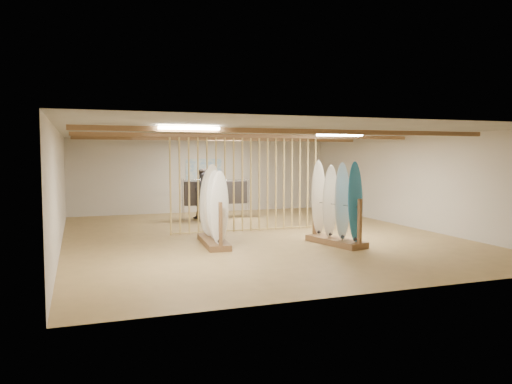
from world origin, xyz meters
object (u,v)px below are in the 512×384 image
object	(u,v)px
clothing_rack_a	(203,193)
clothing_rack_b	(230,192)
rack_left	(213,219)
rack_right	(336,217)
shopper_b	(205,191)
shopper_a	(204,194)

from	to	relation	value
clothing_rack_a	clothing_rack_b	world-z (taller)	clothing_rack_a
rack_left	rack_right	bearing A→B (deg)	-14.25
clothing_rack_a	clothing_rack_b	distance (m)	1.16
rack_left	clothing_rack_a	bearing A→B (deg)	84.69
rack_right	shopper_b	distance (m)	6.06
rack_left	clothing_rack_a	xyz separation A→B (m)	(0.82, 4.50, 0.27)
rack_right	clothing_rack_a	xyz separation A→B (m)	(-2.04, 5.49, 0.25)
rack_left	clothing_rack_a	size ratio (longest dim) A/B	1.44
shopper_b	rack_left	bearing A→B (deg)	-83.47
rack_right	clothing_rack_b	xyz separation A→B (m)	(-0.96, 5.91, 0.22)
rack_right	clothing_rack_a	world-z (taller)	rack_right
clothing_rack_b	shopper_b	distance (m)	0.96
clothing_rack_b	rack_right	bearing A→B (deg)	-77.87
rack_right	shopper_a	world-z (taller)	rack_right
rack_left	rack_right	world-z (taller)	rack_right
rack_left	clothing_rack_b	xyz separation A→B (m)	(1.90, 4.91, 0.24)
clothing_rack_a	shopper_b	distance (m)	0.30
clothing_rack_a	shopper_b	xyz separation A→B (m)	(0.14, 0.26, 0.07)
shopper_b	clothing_rack_a	bearing A→B (deg)	-101.20
rack_right	clothing_rack_b	world-z (taller)	rack_right
clothing_rack_a	clothing_rack_b	size ratio (longest dim) A/B	1.03
rack_right	shopper_a	xyz separation A→B (m)	(-2.08, 5.14, 0.25)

